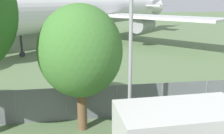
# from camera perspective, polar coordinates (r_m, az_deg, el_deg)

# --- Properties ---
(perimeter_fence) EXTENTS (56.07, 0.07, 1.80)m
(perimeter_fence) POSITION_cam_1_polar(r_m,az_deg,el_deg) (13.77, -9.79, -8.00)
(perimeter_fence) COLOR slate
(perimeter_fence) RESTS_ON ground
(airplane) EXTENTS (33.19, 36.78, 13.16)m
(airplane) POSITION_cam_1_polar(r_m,az_deg,el_deg) (38.40, -5.02, 12.05)
(airplane) COLOR white
(airplane) RESTS_ON ground
(tree_left_of_cabin) EXTENTS (3.85, 3.85, 5.98)m
(tree_left_of_cabin) POSITION_cam_1_polar(r_m,az_deg,el_deg) (11.94, -6.90, 3.40)
(tree_left_of_cabin) COLOR brown
(tree_left_of_cabin) RESTS_ON ground
(light_mast) EXTENTS (0.44, 0.44, 8.38)m
(light_mast) POSITION_cam_1_polar(r_m,az_deg,el_deg) (10.97, 4.14, 8.95)
(light_mast) COLOR #99999E
(light_mast) RESTS_ON ground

